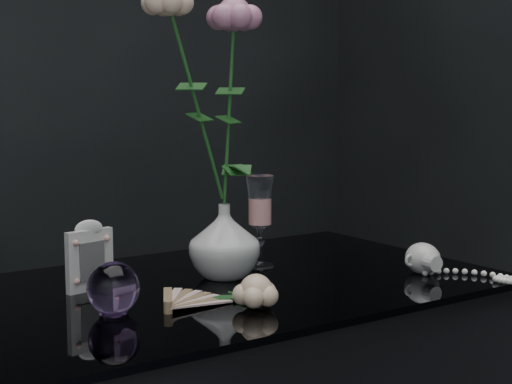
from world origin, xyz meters
TOP-DOWN VIEW (x-y plane):
  - vase at (0.07, 0.08)m, footprint 0.14×0.14m
  - wine_glass at (0.17, 0.11)m, footprint 0.07×0.07m
  - picture_frame at (-0.16, 0.13)m, footprint 0.10×0.08m
  - paperweight at (-0.19, -0.02)m, footprint 0.08×0.08m
  - paper_fan at (-0.12, -0.07)m, footprint 0.27×0.25m
  - loose_rose at (0.00, -0.12)m, footprint 0.14×0.17m
  - pearl_jar at (0.39, -0.10)m, footprint 0.22×0.23m
  - roses at (0.03, 0.07)m, footprint 0.22×0.11m

SIDE VIEW (x-z plane):
  - paper_fan at x=-0.12m, z-range 0.76..0.78m
  - loose_rose at x=0.00m, z-range 0.76..0.82m
  - pearl_jar at x=0.39m, z-range 0.76..0.82m
  - paperweight at x=-0.19m, z-range 0.76..0.84m
  - picture_frame at x=-0.16m, z-range 0.76..0.88m
  - vase at x=0.07m, z-range 0.76..0.89m
  - wine_glass at x=0.17m, z-range 0.76..0.94m
  - roses at x=0.03m, z-range 0.89..1.30m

